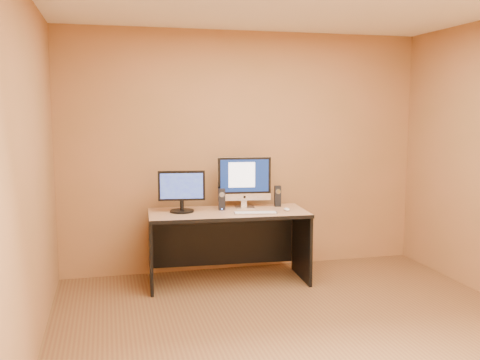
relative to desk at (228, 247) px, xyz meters
The scene contains 11 objects.
floor 1.58m from the desk, 78.64° to the right, with size 4.00×4.00×0.00m, color brown.
walls 1.80m from the desk, 78.64° to the right, with size 4.00×4.00×2.60m, color #A46B42, non-canonical shape.
desk is the anchor object (origin of this frame).
imac 0.70m from the desk, 38.61° to the left, with size 0.57×0.21×0.55m, color #BDBCC1, non-canonical shape.
second_monitor 0.74m from the desk, 169.14° to the left, with size 0.48×0.24×0.42m, color black, non-canonical shape.
speaker_left 0.49m from the desk, 111.91° to the left, with size 0.07×0.07×0.22m, color black, non-canonical shape.
speaker_right 0.77m from the desk, 16.40° to the left, with size 0.07×0.07×0.22m, color black, non-canonical shape.
keyboard 0.48m from the desk, 36.72° to the right, with size 0.43×0.12×0.02m, color #B8B8BD.
mouse 0.71m from the desk, 10.58° to the right, with size 0.06×0.10×0.04m, color silver.
cable_a 0.53m from the desk, 44.59° to the left, with size 0.01×0.01×0.22m, color black.
cable_b 0.52m from the desk, 57.65° to the left, with size 0.01×0.01×0.18m, color black.
Camera 1 is at (-1.47, -3.68, 1.75)m, focal length 40.00 mm.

